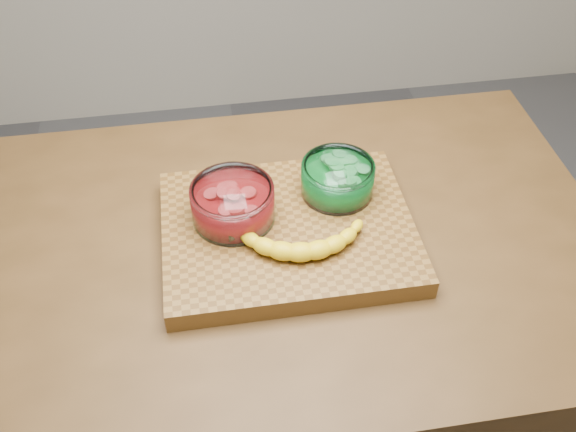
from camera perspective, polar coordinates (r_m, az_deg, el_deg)
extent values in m
cube|color=#4A3016|center=(1.54, 0.00, -13.64)|extent=(1.20, 0.80, 0.90)
cube|color=brown|center=(1.17, 0.00, -1.40)|extent=(0.45, 0.35, 0.04)
cylinder|color=white|center=(1.14, -4.93, 1.12)|extent=(0.15, 0.15, 0.07)
cylinder|color=red|center=(1.15, -4.90, 0.76)|extent=(0.13, 0.13, 0.04)
cylinder|color=#E74949|center=(1.13, -4.99, 1.82)|extent=(0.12, 0.12, 0.02)
cylinder|color=white|center=(1.20, 4.42, 3.32)|extent=(0.14, 0.14, 0.06)
cylinder|color=#128A2D|center=(1.20, 4.40, 3.01)|extent=(0.11, 0.11, 0.04)
cylinder|color=#65D672|center=(1.18, 4.47, 3.99)|extent=(0.11, 0.11, 0.02)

